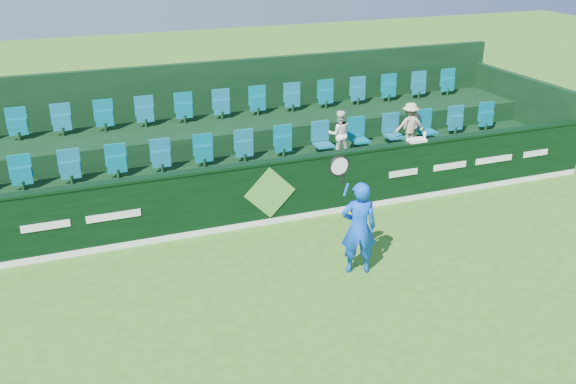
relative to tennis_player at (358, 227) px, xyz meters
name	(u,v)px	position (x,y,z in m)	size (l,w,h in m)	color
ground	(355,326)	(-0.79, -1.51, -0.87)	(60.00, 60.00, 0.00)	#316818
sponsor_hoarding	(268,192)	(-0.79, 2.48, -0.20)	(16.00, 0.25, 1.35)	black
stand_tier_front	(252,185)	(-0.79, 3.59, -0.47)	(16.00, 2.00, 0.80)	black
stand_tier_back	(227,149)	(-0.79, 5.49, -0.22)	(16.00, 1.80, 1.30)	black
stand_rear	(222,121)	(-0.79, 5.93, 0.35)	(16.00, 4.10, 2.60)	black
seat_row_front	(245,150)	(-0.79, 3.99, 0.23)	(13.50, 0.50, 0.60)	#03667A
seat_row_back	(222,108)	(-0.79, 5.79, 0.73)	(13.50, 0.50, 0.60)	#03667A
tennis_player	(358,227)	(0.00, 0.00, 0.00)	(1.06, 0.58, 2.34)	blue
spectator_left	(339,134)	(1.32, 3.61, 0.47)	(0.53, 0.41, 1.09)	white
spectator_middle	(413,125)	(3.25, 3.61, 0.46)	(0.63, 0.26, 1.07)	beige
spectator_right	(410,125)	(3.16, 3.61, 0.47)	(0.70, 0.40, 1.09)	tan
towel	(417,140)	(2.65, 2.49, 0.51)	(0.39, 0.25, 0.06)	white
drinks_bottle	(425,136)	(2.85, 2.49, 0.58)	(0.06, 0.06, 0.20)	white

